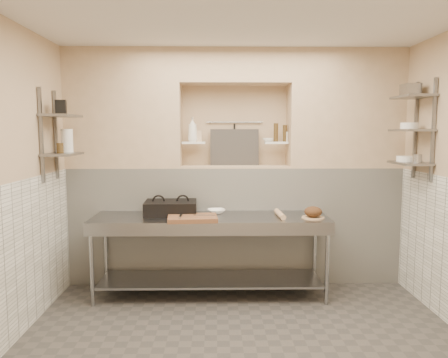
{
  "coord_description": "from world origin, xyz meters",
  "views": [
    {
      "loc": [
        -0.23,
        -3.56,
        1.84
      ],
      "look_at": [
        -0.15,
        0.9,
        1.35
      ],
      "focal_mm": 35.0,
      "sensor_mm": 36.0,
      "label": 1
    }
  ],
  "objects_px": {
    "prep_table": "(210,240)",
    "jug_left": "(67,141)",
    "panini_press": "(171,208)",
    "bowl_alcove": "(268,140)",
    "bottle_soap": "(193,130)",
    "mixing_bowl": "(216,211)",
    "rolling_pin": "(280,214)",
    "bread_loaf": "(313,212)",
    "cutting_board": "(192,218)"
  },
  "relations": [
    {
      "from": "prep_table",
      "to": "jug_left",
      "type": "xyz_separation_m",
      "value": [
        -1.55,
        0.01,
        1.09
      ]
    },
    {
      "from": "panini_press",
      "to": "bowl_alcove",
      "type": "relative_size",
      "value": 4.41
    },
    {
      "from": "bottle_soap",
      "to": "jug_left",
      "type": "distance_m",
      "value": 1.44
    },
    {
      "from": "mixing_bowl",
      "to": "rolling_pin",
      "type": "bearing_deg",
      "value": -17.06
    },
    {
      "from": "mixing_bowl",
      "to": "bottle_soap",
      "type": "relative_size",
      "value": 0.69
    },
    {
      "from": "mixing_bowl",
      "to": "bread_loaf",
      "type": "relative_size",
      "value": 1.05
    },
    {
      "from": "bread_loaf",
      "to": "bowl_alcove",
      "type": "height_order",
      "value": "bowl_alcove"
    },
    {
      "from": "prep_table",
      "to": "bread_loaf",
      "type": "relative_size",
      "value": 13.54
    },
    {
      "from": "cutting_board",
      "to": "rolling_pin",
      "type": "bearing_deg",
      "value": 10.43
    },
    {
      "from": "prep_table",
      "to": "bottle_soap",
      "type": "distance_m",
      "value": 1.35
    },
    {
      "from": "panini_press",
      "to": "mixing_bowl",
      "type": "distance_m",
      "value": 0.52
    },
    {
      "from": "rolling_pin",
      "to": "jug_left",
      "type": "bearing_deg",
      "value": 179.16
    },
    {
      "from": "mixing_bowl",
      "to": "bowl_alcove",
      "type": "height_order",
      "value": "bowl_alcove"
    },
    {
      "from": "jug_left",
      "to": "bread_loaf",
      "type": "bearing_deg",
      "value": -2.54
    },
    {
      "from": "panini_press",
      "to": "bowl_alcove",
      "type": "xyz_separation_m",
      "value": [
        1.14,
        0.44,
        0.76
      ]
    },
    {
      "from": "bread_loaf",
      "to": "bowl_alcove",
      "type": "relative_size",
      "value": 1.43
    },
    {
      "from": "mixing_bowl",
      "to": "panini_press",
      "type": "bearing_deg",
      "value": -170.95
    },
    {
      "from": "panini_press",
      "to": "bottle_soap",
      "type": "distance_m",
      "value": 1.01
    },
    {
      "from": "panini_press",
      "to": "cutting_board",
      "type": "height_order",
      "value": "panini_press"
    },
    {
      "from": "prep_table",
      "to": "rolling_pin",
      "type": "xyz_separation_m",
      "value": [
        0.77,
        -0.02,
        0.29
      ]
    },
    {
      "from": "prep_table",
      "to": "bowl_alcove",
      "type": "relative_size",
      "value": 19.42
    },
    {
      "from": "cutting_board",
      "to": "jug_left",
      "type": "xyz_separation_m",
      "value": [
        -1.36,
        0.21,
        0.81
      ]
    },
    {
      "from": "mixing_bowl",
      "to": "bowl_alcove",
      "type": "bearing_deg",
      "value": 29.53
    },
    {
      "from": "prep_table",
      "to": "bottle_soap",
      "type": "height_order",
      "value": "bottle_soap"
    },
    {
      "from": "panini_press",
      "to": "bread_loaf",
      "type": "xyz_separation_m",
      "value": [
        1.56,
        -0.22,
        -0.01
      ]
    },
    {
      "from": "panini_press",
      "to": "cutting_board",
      "type": "bearing_deg",
      "value": -52.09
    },
    {
      "from": "prep_table",
      "to": "rolling_pin",
      "type": "distance_m",
      "value": 0.82
    },
    {
      "from": "bottle_soap",
      "to": "bread_loaf",
      "type": "bearing_deg",
      "value": -26.05
    },
    {
      "from": "panini_press",
      "to": "jug_left",
      "type": "bearing_deg",
      "value": -177.12
    },
    {
      "from": "mixing_bowl",
      "to": "bowl_alcove",
      "type": "xyz_separation_m",
      "value": [
        0.63,
        0.36,
        0.81
      ]
    },
    {
      "from": "cutting_board",
      "to": "bowl_alcove",
      "type": "relative_size",
      "value": 3.86
    },
    {
      "from": "mixing_bowl",
      "to": "rolling_pin",
      "type": "xyz_separation_m",
      "value": [
        0.7,
        -0.21,
        0.01
      ]
    },
    {
      "from": "jug_left",
      "to": "rolling_pin",
      "type": "bearing_deg",
      "value": -0.84
    },
    {
      "from": "cutting_board",
      "to": "mixing_bowl",
      "type": "xyz_separation_m",
      "value": [
        0.25,
        0.39,
        0.0
      ]
    },
    {
      "from": "mixing_bowl",
      "to": "bottle_soap",
      "type": "height_order",
      "value": "bottle_soap"
    },
    {
      "from": "cutting_board",
      "to": "jug_left",
      "type": "height_order",
      "value": "jug_left"
    },
    {
      "from": "rolling_pin",
      "to": "jug_left",
      "type": "relative_size",
      "value": 1.58
    },
    {
      "from": "rolling_pin",
      "to": "bowl_alcove",
      "type": "distance_m",
      "value": 0.99
    },
    {
      "from": "bottle_soap",
      "to": "jug_left",
      "type": "bearing_deg",
      "value": -158.07
    },
    {
      "from": "prep_table",
      "to": "panini_press",
      "type": "height_order",
      "value": "panini_press"
    },
    {
      "from": "bread_loaf",
      "to": "prep_table",
      "type": "bearing_deg",
      "value": 174.71
    },
    {
      "from": "prep_table",
      "to": "bowl_alcove",
      "type": "height_order",
      "value": "bowl_alcove"
    },
    {
      "from": "rolling_pin",
      "to": "mixing_bowl",
      "type": "bearing_deg",
      "value": 162.94
    },
    {
      "from": "cutting_board",
      "to": "bottle_soap",
      "type": "relative_size",
      "value": 1.77
    },
    {
      "from": "bread_loaf",
      "to": "mixing_bowl",
      "type": "bearing_deg",
      "value": 164.09
    },
    {
      "from": "prep_table",
      "to": "panini_press",
      "type": "distance_m",
      "value": 0.57
    },
    {
      "from": "rolling_pin",
      "to": "panini_press",
      "type": "bearing_deg",
      "value": 173.74
    },
    {
      "from": "bread_loaf",
      "to": "jug_left",
      "type": "xyz_separation_m",
      "value": [
        -2.66,
        0.12,
        0.77
      ]
    },
    {
      "from": "cutting_board",
      "to": "bread_loaf",
      "type": "distance_m",
      "value": 1.31
    },
    {
      "from": "bottle_soap",
      "to": "mixing_bowl",
      "type": "bearing_deg",
      "value": -51.06
    }
  ]
}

